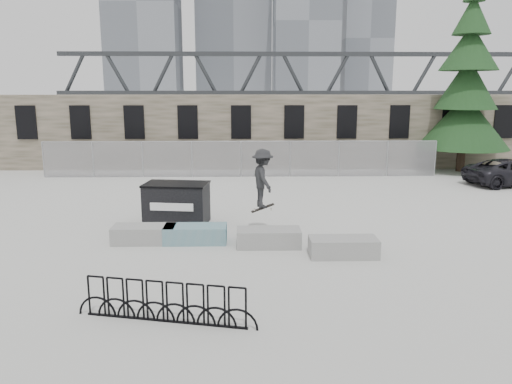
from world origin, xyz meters
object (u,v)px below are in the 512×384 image
at_px(planter_far_left, 144,233).
at_px(dumpster, 177,203).
at_px(planter_center_left, 195,233).
at_px(spruce_tree, 466,92).
at_px(planter_center_right, 269,237).
at_px(planter_offset, 343,246).
at_px(suv, 512,172).
at_px(bike_rack, 165,302).
at_px(skateboarder, 263,179).

xyz_separation_m(planter_far_left, dumpster, (0.75, 2.33, 0.46)).
height_order(planter_center_left, spruce_tree, spruce_tree).
bearing_deg(dumpster, planter_center_right, -33.32).
height_order(planter_center_left, planter_offset, same).
bearing_deg(spruce_tree, planter_far_left, -139.46).
bearing_deg(suv, dumpster, 102.28).
xyz_separation_m(planter_offset, bike_rack, (-4.61, -4.15, 0.14)).
bearing_deg(suv, planter_offset, 123.84).
bearing_deg(planter_offset, planter_center_left, 162.07).
height_order(planter_far_left, planter_offset, same).
relative_size(planter_far_left, spruce_tree, 0.17).
distance_m(planter_center_left, planter_center_right, 2.39).
height_order(planter_center_right, spruce_tree, spruce_tree).
relative_size(suv, skateboarder, 2.28).
relative_size(planter_far_left, planter_center_right, 1.00).
xyz_separation_m(planter_center_right, skateboarder, (-0.15, 1.17, 1.66)).
bearing_deg(planter_far_left, planter_center_right, -6.91).
bearing_deg(suv, skateboarder, 112.29).
bearing_deg(skateboarder, bike_rack, 144.44).
relative_size(dumpster, skateboarder, 1.16).
height_order(planter_far_left, bike_rack, bike_rack).
xyz_separation_m(planter_far_left, bike_rack, (1.55, -5.63, 0.14)).
distance_m(planter_offset, spruce_tree, 18.89).
height_order(planter_offset, spruce_tree, spruce_tree).
relative_size(planter_offset, spruce_tree, 0.17).
distance_m(planter_center_left, bike_rack, 5.61).
distance_m(planter_center_left, spruce_tree, 20.62).
bearing_deg(planter_center_right, planter_far_left, 173.09).
xyz_separation_m(planter_far_left, skateboarder, (3.85, 0.68, 1.66)).
distance_m(planter_far_left, planter_center_left, 1.65).
bearing_deg(spruce_tree, planter_center_left, -136.36).
distance_m(bike_rack, spruce_tree, 24.79).
xyz_separation_m(planter_offset, skateboarder, (-2.31, 2.17, 1.66)).
height_order(planter_center_left, planter_center_right, same).
bearing_deg(dumpster, planter_far_left, -100.26).
xyz_separation_m(planter_far_left, planter_center_left, (1.65, -0.02, 0.00)).
bearing_deg(planter_far_left, planter_offset, -13.54).
xyz_separation_m(planter_center_right, bike_rack, (-2.45, -5.15, 0.14)).
bearing_deg(planter_center_right, bike_rack, -115.41).
distance_m(planter_center_left, skateboarder, 2.84).
bearing_deg(suv, planter_center_right, 115.98).
xyz_separation_m(planter_center_right, suv, (13.02, 9.93, 0.37)).
distance_m(planter_center_right, suv, 16.38).
height_order(planter_far_left, planter_center_right, same).
xyz_separation_m(planter_center_left, skateboarder, (2.20, 0.71, 1.66)).
distance_m(spruce_tree, suv, 6.03).
bearing_deg(planter_far_left, spruce_tree, 40.54).
xyz_separation_m(planter_center_left, dumpster, (-0.90, 2.35, 0.46)).
height_order(planter_center_right, suv, suv).
distance_m(planter_far_left, skateboarder, 4.25).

